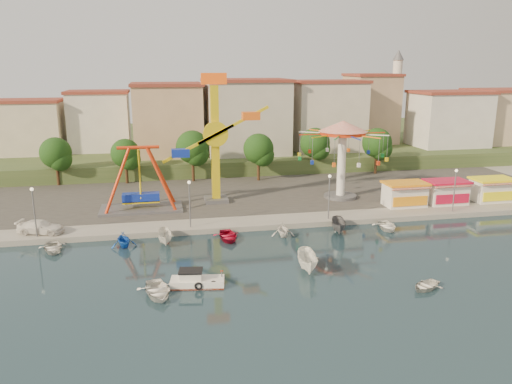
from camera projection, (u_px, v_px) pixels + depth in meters
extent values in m
plane|color=#122733|center=(291.00, 273.00, 44.50)|extent=(200.00, 200.00, 0.00)
cube|color=#9E998E|center=(213.00, 153.00, 103.38)|extent=(200.00, 100.00, 0.60)
cube|color=#4C4944|center=(238.00, 188.00, 72.87)|extent=(90.00, 28.00, 0.01)
cube|color=#384C26|center=(210.00, 144.00, 107.83)|extent=(200.00, 60.00, 3.00)
cube|color=#59595E|center=(142.00, 208.00, 61.92)|extent=(10.00, 5.00, 0.30)
cube|color=#122BA5|center=(141.00, 197.00, 61.57)|extent=(4.50, 1.40, 1.00)
cylinder|color=red|center=(138.00, 147.00, 60.04)|extent=(5.00, 0.40, 0.40)
cube|color=#59595E|center=(216.00, 200.00, 65.62)|extent=(3.00, 3.00, 0.50)
cube|color=yellow|center=(215.00, 145.00, 63.83)|extent=(1.00, 1.00, 15.00)
cube|color=#CC440B|center=(214.00, 79.00, 61.79)|extent=(3.20, 0.50, 1.40)
cylinder|color=yellow|center=(216.00, 134.00, 62.70)|extent=(3.20, 0.50, 3.20)
cube|color=yellow|center=(233.00, 125.00, 62.66)|extent=(9.12, 0.35, 4.75)
cube|color=orange|center=(251.00, 116.00, 62.81)|extent=(2.20, 1.20, 1.00)
cylinder|color=#59595E|center=(340.00, 196.00, 67.55)|extent=(4.40, 4.40, 0.40)
cylinder|color=white|center=(341.00, 165.00, 66.49)|extent=(1.10, 1.10, 9.00)
cylinder|color=red|center=(343.00, 133.00, 65.43)|extent=(6.00, 6.00, 0.50)
cone|color=red|center=(343.00, 126.00, 65.21)|extent=(6.40, 6.40, 1.40)
cube|color=white|center=(405.00, 195.00, 63.32)|extent=(5.00, 3.00, 2.80)
cube|color=orange|center=(405.00, 183.00, 62.94)|extent=(5.40, 3.40, 0.25)
cube|color=red|center=(412.00, 189.00, 61.41)|extent=(5.00, 0.77, 0.43)
cube|color=white|center=(446.00, 193.00, 64.41)|extent=(5.00, 3.00, 2.80)
cube|color=red|center=(447.00, 181.00, 64.03)|extent=(5.40, 3.40, 0.25)
cube|color=red|center=(454.00, 187.00, 62.50)|extent=(5.00, 0.77, 0.43)
cube|color=white|center=(492.00, 190.00, 65.66)|extent=(5.00, 3.00, 2.80)
cube|color=#FDF015|center=(493.00, 179.00, 65.28)|extent=(5.40, 3.40, 0.25)
cube|color=red|center=(501.00, 185.00, 63.75)|extent=(5.00, 0.77, 0.43)
cylinder|color=#59595E|center=(35.00, 214.00, 51.59)|extent=(0.14, 0.14, 5.00)
cylinder|color=#59595E|center=(190.00, 205.00, 54.59)|extent=(0.14, 0.14, 5.00)
cylinder|color=#59595E|center=(329.00, 198.00, 57.60)|extent=(0.14, 0.14, 5.00)
cylinder|color=#59595E|center=(454.00, 192.00, 60.60)|extent=(0.14, 0.14, 5.00)
cylinder|color=#382314|center=(58.00, 173.00, 74.18)|extent=(0.44, 0.44, 3.60)
sphere|color=black|center=(56.00, 153.00, 73.42)|extent=(4.60, 4.60, 4.60)
cylinder|color=#382314|center=(127.00, 172.00, 75.39)|extent=(0.44, 0.44, 3.40)
sphere|color=black|center=(125.00, 153.00, 74.67)|extent=(4.35, 4.35, 4.35)
cylinder|color=#382314|center=(193.00, 169.00, 76.79)|extent=(0.44, 0.44, 3.92)
sphere|color=black|center=(192.00, 147.00, 75.96)|extent=(5.02, 5.02, 5.02)
cylinder|color=#382314|center=(258.00, 169.00, 77.32)|extent=(0.44, 0.44, 3.66)
sphere|color=black|center=(258.00, 149.00, 76.55)|extent=(4.68, 4.68, 4.68)
cylinder|color=#382314|center=(314.00, 162.00, 82.03)|extent=(0.44, 0.44, 3.80)
sphere|color=black|center=(315.00, 143.00, 81.22)|extent=(4.86, 4.86, 4.86)
cylinder|color=#382314|center=(376.00, 162.00, 82.18)|extent=(0.44, 0.44, 3.77)
sphere|color=black|center=(377.00, 143.00, 81.38)|extent=(4.83, 4.83, 4.83)
cube|color=beige|center=(16.00, 124.00, 79.83)|extent=(9.26, 9.53, 11.87)
cube|color=silver|center=(98.00, 128.00, 87.55)|extent=(12.33, 9.01, 8.63)
cube|color=tan|center=(173.00, 119.00, 90.25)|extent=(11.95, 9.28, 11.23)
cube|color=beige|center=(251.00, 125.00, 90.08)|extent=(12.59, 10.50, 9.20)
cube|color=beige|center=(317.00, 121.00, 95.84)|extent=(10.75, 9.23, 9.24)
cube|color=tan|center=(386.00, 115.00, 96.31)|extent=(12.77, 10.96, 11.21)
cube|color=silver|center=(446.00, 112.00, 96.90)|extent=(8.23, 8.98, 12.36)
cube|color=beige|center=(484.00, 118.00, 104.26)|extent=(11.59, 10.93, 8.76)
cylinder|color=silver|center=(395.00, 101.00, 99.89)|extent=(1.80, 1.80, 16.00)
cylinder|color=#59595E|center=(397.00, 76.00, 98.66)|extent=(2.80, 2.80, 0.30)
cone|color=#59595E|center=(399.00, 55.00, 97.67)|extent=(2.20, 2.20, 2.00)
cube|color=white|center=(198.00, 283.00, 41.80)|extent=(4.67, 2.36, 0.80)
cube|color=red|center=(198.00, 285.00, 41.85)|extent=(4.67, 2.36, 0.14)
cube|color=white|center=(191.00, 276.00, 41.62)|extent=(1.97, 1.60, 0.80)
cube|color=black|center=(191.00, 271.00, 41.51)|extent=(2.18, 1.80, 0.11)
torus|color=black|center=(198.00, 286.00, 40.92)|extent=(0.70, 0.28, 0.68)
torus|color=black|center=(214.00, 285.00, 41.20)|extent=(0.70, 0.28, 0.68)
imported|color=white|center=(157.00, 291.00, 40.05)|extent=(3.62, 4.58, 0.86)
imported|color=silver|center=(425.00, 285.00, 41.26)|extent=(3.62, 3.27, 0.61)
imported|color=white|center=(308.00, 262.00, 44.81)|extent=(2.40, 4.71, 1.74)
imported|color=white|center=(41.00, 227.00, 53.02)|extent=(5.19, 3.20, 1.40)
imported|color=silver|center=(53.00, 248.00, 49.61)|extent=(3.38, 4.15, 0.75)
imported|color=blue|center=(123.00, 239.00, 50.80)|extent=(3.23, 3.51, 1.55)
imported|color=silver|center=(165.00, 237.00, 51.60)|extent=(1.54, 3.84, 1.47)
imported|color=#AB0D2B|center=(228.00, 236.00, 52.91)|extent=(2.97, 4.04, 0.81)
imported|color=white|center=(283.00, 229.00, 53.95)|extent=(2.71, 3.07, 1.51)
imported|color=#55555A|center=(339.00, 226.00, 55.14)|extent=(2.57, 4.30, 1.56)
imported|color=white|center=(387.00, 226.00, 56.32)|extent=(3.16, 4.10, 0.79)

